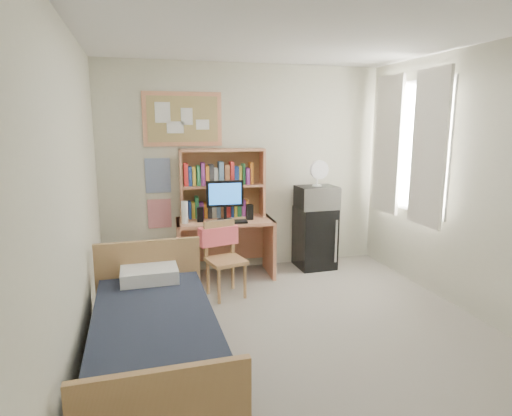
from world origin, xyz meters
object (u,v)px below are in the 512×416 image
object	(u,v)px
monitor	(225,201)
desk_chair	(226,260)
bulletin_board	(183,119)
desk_fan	(317,175)
speaker_right	(250,212)
microwave	(316,197)
bed	(155,348)
speaker_left	(200,215)
desk	(225,248)
mini_fridge	(315,237)

from	to	relation	value
monitor	desk_chair	bearing A→B (deg)	-97.64
bulletin_board	desk_fan	xyz separation A→B (m)	(1.65, -0.26, -0.69)
speaker_right	monitor	bearing A→B (deg)	-180.00
monitor	microwave	distance (m)	1.22
bulletin_board	bed	world-z (taller)	bulletin_board
bed	microwave	distance (m)	3.04
monitor	speaker_left	xyz separation A→B (m)	(-0.30, 0.02, -0.15)
desk	desk_fan	xyz separation A→B (m)	(1.21, 0.03, 0.87)
bulletin_board	mini_fridge	size ratio (longest dim) A/B	1.18
desk_chair	mini_fridge	xyz separation A→B (m)	(1.33, 0.66, -0.02)
speaker_left	speaker_right	distance (m)	0.60
bulletin_board	microwave	size ratio (longest dim) A/B	1.90
desk	microwave	distance (m)	1.34
speaker_left	speaker_right	bearing A→B (deg)	0.00
mini_fridge	microwave	world-z (taller)	microwave
mini_fridge	desk_fan	xyz separation A→B (m)	(0.00, -0.02, 0.83)
monitor	speaker_right	xyz separation A→B (m)	(0.30, -0.02, -0.14)
desk_fan	desk	bearing A→B (deg)	-179.02
bulletin_board	desk_fan	bearing A→B (deg)	-9.11
desk	speaker_right	bearing A→B (deg)	-11.31
mini_fridge	monitor	distance (m)	1.34
bulletin_board	desk	bearing A→B (deg)	-34.08
mini_fridge	bed	size ratio (longest dim) A/B	0.44
bulletin_board	speaker_right	world-z (taller)	bulletin_board
desk	bulletin_board	bearing A→B (deg)	149.64
bulletin_board	speaker_right	size ratio (longest dim) A/B	5.13
desk_chair	mini_fridge	size ratio (longest dim) A/B	1.04
desk_fan	microwave	bearing A→B (deg)	89.57
speaker_left	speaker_right	world-z (taller)	speaker_right
desk_chair	speaker_right	size ratio (longest dim) A/B	4.51
speaker_left	desk_fan	xyz separation A→B (m)	(1.52, 0.07, 0.42)
desk	speaker_left	bearing A→B (deg)	-168.69
desk_chair	bed	size ratio (longest dim) A/B	0.45
bulletin_board	desk_chair	size ratio (longest dim) A/B	1.14
desk_chair	speaker_left	bearing A→B (deg)	95.55
speaker_left	microwave	bearing A→B (deg)	6.37
bulletin_board	bed	xyz separation A→B (m)	(-0.50, -2.30, -1.67)
desk_chair	desk	bearing A→B (deg)	66.55
desk_chair	bed	xyz separation A→B (m)	(-0.82, -1.39, -0.16)
desk_chair	speaker_left	xyz separation A→B (m)	(-0.19, 0.57, 0.40)
speaker_right	desk_fan	distance (m)	1.01
speaker_left	speaker_right	xyz separation A→B (m)	(0.60, -0.04, 0.00)
desk_chair	monitor	bearing A→B (deg)	65.81
desk	speaker_right	distance (m)	0.55
monitor	bulletin_board	bearing A→B (deg)	144.31
bulletin_board	mini_fridge	world-z (taller)	bulletin_board
desk	mini_fridge	distance (m)	1.21
desk_chair	microwave	bearing A→B (deg)	12.89
monitor	desk	bearing A→B (deg)	90.00
speaker_left	microwave	size ratio (longest dim) A/B	0.36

